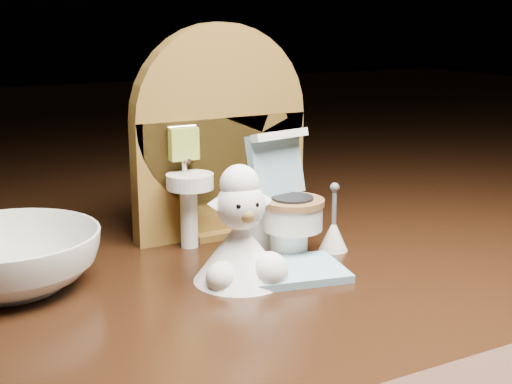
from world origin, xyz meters
The scene contains 6 objects.
backdrop_panel centered at (0.00, 0.06, 0.07)m, with size 0.13×0.05×0.15m.
toy_toilet centered at (0.02, 0.01, 0.03)m, with size 0.05×0.06×0.08m.
bath_mat centered at (0.00, -0.03, 0.00)m, with size 0.06×0.05×0.00m, color #81B4C9.
toilet_brush centered at (0.05, -0.01, 0.01)m, with size 0.02×0.02×0.05m.
plush_lamb centered at (-0.03, -0.03, 0.03)m, with size 0.06×0.06×0.07m.
ceramic_bowl centered at (-0.16, 0.03, 0.02)m, with size 0.11×0.11×0.03m, color white.
Camera 1 is at (-0.22, -0.39, 0.16)m, focal length 50.00 mm.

